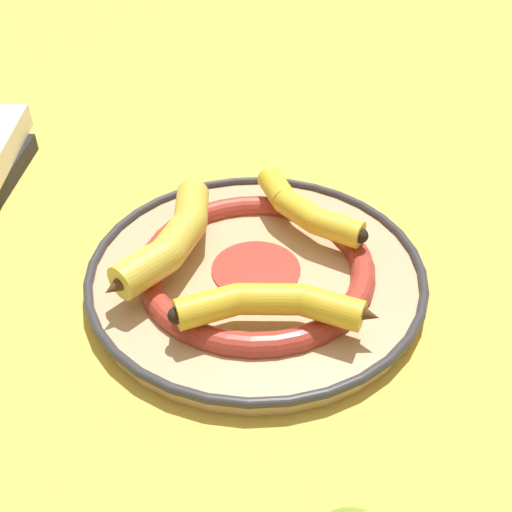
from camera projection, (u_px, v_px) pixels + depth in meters
ground_plane at (228, 285)px, 0.67m from camera, size 2.80×2.80×0.00m
decorative_bowl at (256, 271)px, 0.67m from camera, size 0.38×0.38×0.03m
banana_a at (273, 304)px, 0.58m from camera, size 0.17×0.13×0.03m
banana_b at (171, 239)px, 0.65m from camera, size 0.09×0.20×0.04m
banana_c at (302, 207)px, 0.71m from camera, size 0.18×0.08×0.03m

